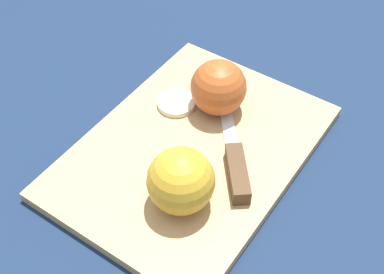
# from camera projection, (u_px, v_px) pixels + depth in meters

# --- Properties ---
(ground_plane) EXTENTS (4.00, 4.00, 0.00)m
(ground_plane) POSITION_uv_depth(u_px,v_px,m) (192.00, 155.00, 0.69)
(ground_plane) COLOR #14233D
(cutting_board) EXTENTS (0.37, 0.28, 0.01)m
(cutting_board) POSITION_uv_depth(u_px,v_px,m) (192.00, 151.00, 0.68)
(cutting_board) COLOR tan
(cutting_board) RESTS_ON ground_plane
(apple_half_left) EXTENTS (0.08, 0.08, 0.08)m
(apple_half_left) POSITION_uv_depth(u_px,v_px,m) (181.00, 181.00, 0.59)
(apple_half_left) COLOR gold
(apple_half_left) RESTS_ON cutting_board
(apple_half_right) EXTENTS (0.07, 0.07, 0.07)m
(apple_half_right) POSITION_uv_depth(u_px,v_px,m) (218.00, 87.00, 0.70)
(apple_half_right) COLOR #AD4C1E
(apple_half_right) RESTS_ON cutting_board
(knife) EXTENTS (0.14, 0.13, 0.02)m
(knife) POSITION_uv_depth(u_px,v_px,m) (236.00, 167.00, 0.64)
(knife) COLOR silver
(knife) RESTS_ON cutting_board
(apple_slice) EXTENTS (0.05, 0.05, 0.01)m
(apple_slice) POSITION_uv_depth(u_px,v_px,m) (176.00, 103.00, 0.73)
(apple_slice) COLOR beige
(apple_slice) RESTS_ON cutting_board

